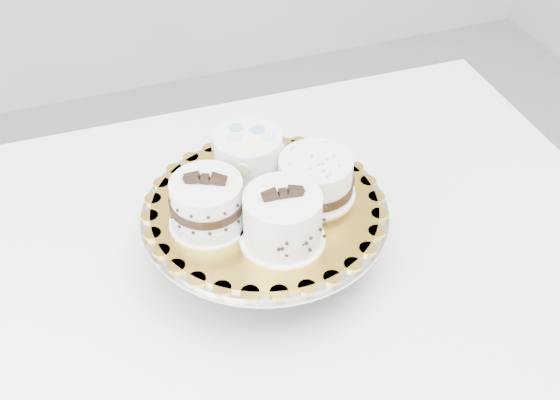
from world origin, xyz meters
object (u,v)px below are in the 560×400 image
object	(u,v)px
cake_board	(265,207)
cake_stand	(265,223)
cake_ribbon	(316,178)
cake_dots	(249,156)
cake_swirl	(283,220)
cake_banded	(208,204)
table	(240,295)

from	to	relation	value
cake_board	cake_stand	bearing A→B (deg)	-135.00
cake_ribbon	cake_dots	bearing A→B (deg)	147.99
cake_stand	cake_board	size ratio (longest dim) A/B	1.09
cake_board	cake_swirl	xyz separation A→B (m)	(-0.00, -0.07, 0.04)
cake_banded	cake_dots	size ratio (longest dim) A/B	1.07
cake_board	cake_ribbon	world-z (taller)	cake_ribbon
cake_banded	cake_dots	distance (m)	0.11
cake_board	cake_ribbon	xyz separation A→B (m)	(0.08, 0.00, 0.03)
cake_ribbon	cake_swirl	bearing A→B (deg)	-126.60
cake_stand	cake_board	bearing A→B (deg)	45.00
table	cake_ribbon	bearing A→B (deg)	-0.23
cake_stand	cake_swirl	world-z (taller)	cake_swirl
cake_board	table	bearing A→B (deg)	175.10
cake_ribbon	cake_stand	bearing A→B (deg)	-169.70
cake_stand	cake_swirl	bearing A→B (deg)	-90.01
cake_stand	cake_dots	xyz separation A→B (m)	(-0.00, 0.07, 0.07)
cake_swirl	cake_ribbon	xyz separation A→B (m)	(0.08, 0.07, -0.01)
cake_board	cake_ribbon	distance (m)	0.08
cake_banded	cake_dots	bearing A→B (deg)	67.79
cake_swirl	cake_banded	xyz separation A→B (m)	(-0.08, 0.06, -0.00)
cake_board	cake_dots	size ratio (longest dim) A/B	2.66
cake_stand	cake_dots	size ratio (longest dim) A/B	2.90
cake_board	cake_dots	world-z (taller)	cake_dots
cake_swirl	cake_dots	world-z (taller)	cake_swirl
table	cake_banded	size ratio (longest dim) A/B	9.71
table	cake_dots	bearing A→B (deg)	58.26
cake_swirl	cake_dots	distance (m)	0.14
cake_stand	cake_board	world-z (taller)	cake_board
cake_board	cake_dots	distance (m)	0.08
table	cake_stand	xyz separation A→B (m)	(0.04, -0.00, 0.14)
cake_swirl	cake_dots	bearing A→B (deg)	95.91
cake_stand	cake_banded	bearing A→B (deg)	-175.46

